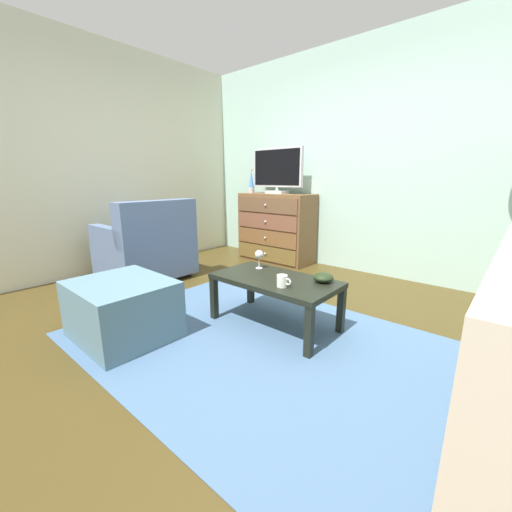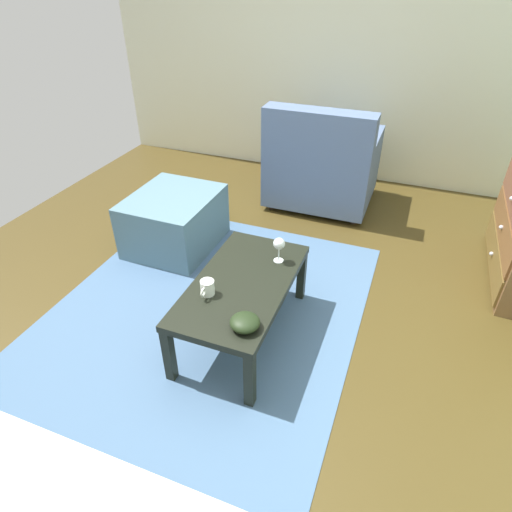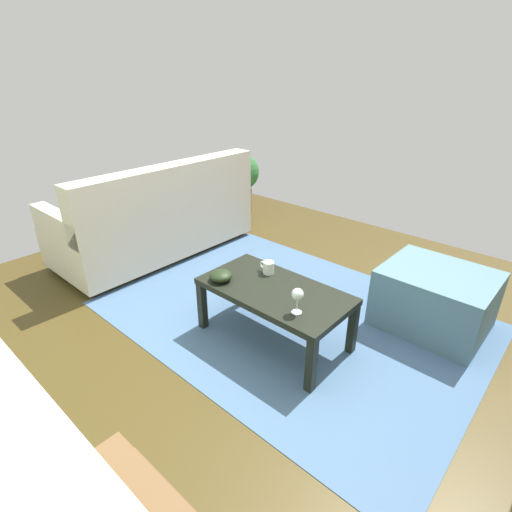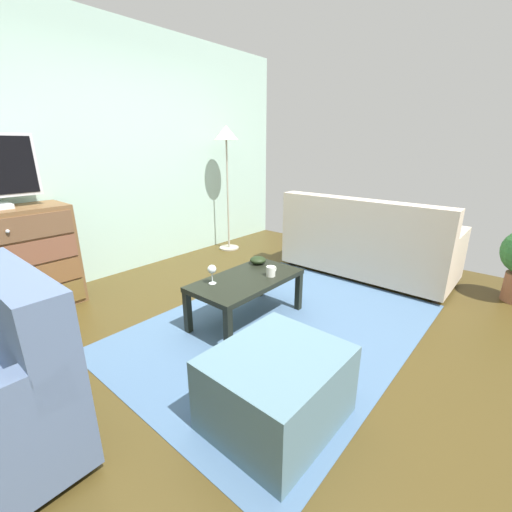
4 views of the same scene
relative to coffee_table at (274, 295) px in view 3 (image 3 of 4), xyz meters
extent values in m
cube|color=#433616|center=(-0.11, -0.10, -0.37)|extent=(5.45, 4.60, 0.05)
cube|color=#446283|center=(0.09, -0.30, -0.34)|extent=(2.60, 1.90, 0.01)
cube|color=black|center=(-0.45, 0.23, -0.17)|extent=(0.05, 0.05, 0.35)
cube|color=black|center=(0.45, 0.23, -0.17)|extent=(0.05, 0.05, 0.35)
cube|color=black|center=(-0.45, -0.23, -0.17)|extent=(0.05, 0.05, 0.35)
cube|color=black|center=(0.45, -0.23, -0.17)|extent=(0.05, 0.05, 0.35)
cube|color=black|center=(0.00, 0.00, 0.03)|extent=(0.97, 0.51, 0.04)
cylinder|color=silver|center=(-0.27, 0.13, 0.05)|extent=(0.06, 0.06, 0.00)
cylinder|color=silver|center=(-0.27, 0.13, 0.10)|extent=(0.01, 0.01, 0.09)
sphere|color=silver|center=(-0.27, 0.13, 0.17)|extent=(0.07, 0.07, 0.07)
cylinder|color=silver|center=(0.16, -0.13, 0.09)|extent=(0.08, 0.08, 0.08)
torus|color=silver|center=(0.21, -0.13, 0.10)|extent=(0.05, 0.01, 0.05)
ellipsoid|color=black|center=(0.33, 0.15, 0.08)|extent=(0.15, 0.15, 0.07)
cylinder|color=#332319|center=(2.11, -1.16, -0.32)|extent=(0.05, 0.05, 0.05)
cylinder|color=#332319|center=(2.11, 0.53, -0.32)|extent=(0.05, 0.05, 0.05)
cylinder|color=#332319|center=(1.42, -1.16, -0.32)|extent=(0.05, 0.05, 0.05)
cylinder|color=#332319|center=(1.42, 0.53, -0.32)|extent=(0.05, 0.05, 0.05)
cube|color=beige|center=(1.77, -0.32, -0.11)|extent=(0.85, 1.85, 0.37)
cube|color=beige|center=(1.44, -0.32, 0.32)|extent=(0.20, 1.85, 0.48)
cube|color=beige|center=(1.77, -1.18, 0.18)|extent=(0.81, 0.12, 0.20)
cube|color=beige|center=(1.77, 0.55, 0.18)|extent=(0.81, 0.12, 0.20)
cylinder|color=#965030|center=(2.04, -0.59, 0.16)|extent=(0.16, 0.40, 0.16)
cube|color=slate|center=(-0.73, -0.87, -0.13)|extent=(0.71, 0.61, 0.42)
cylinder|color=brown|center=(1.97, -1.75, -0.20)|extent=(0.26, 0.26, 0.28)
sphere|color=#2D6B33|center=(1.97, -1.75, 0.16)|extent=(0.44, 0.44, 0.44)
camera|label=1|loc=(1.40, -1.85, 0.79)|focal=22.07mm
camera|label=2|loc=(1.77, 0.77, 1.55)|focal=30.63mm
camera|label=3|loc=(-1.35, 1.69, 1.32)|focal=27.60mm
camera|label=4|loc=(-1.92, -1.74, 1.11)|focal=23.55mm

